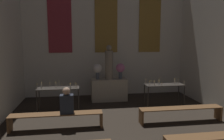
# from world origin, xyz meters

# --- Properties ---
(wall_back) EXTENTS (7.09, 0.16, 5.86)m
(wall_back) POSITION_xyz_m (0.00, 10.51, 2.96)
(wall_back) COLOR silver
(wall_back) RESTS_ON ground_plane
(altar) EXTENTS (1.40, 0.61, 0.87)m
(altar) POSITION_xyz_m (0.00, 9.56, 0.43)
(altar) COLOR #ADA38E
(altar) RESTS_ON ground_plane
(statue) EXTENTS (0.32, 0.32, 1.34)m
(statue) POSITION_xyz_m (0.00, 9.56, 1.49)
(statue) COLOR gray
(statue) RESTS_ON altar
(flower_vase_left) EXTENTS (0.35, 0.35, 0.61)m
(flower_vase_left) POSITION_xyz_m (-0.46, 9.56, 1.27)
(flower_vase_left) COLOR #4C5666
(flower_vase_left) RESTS_ON altar
(flower_vase_right) EXTENTS (0.35, 0.35, 0.61)m
(flower_vase_right) POSITION_xyz_m (0.46, 9.56, 1.27)
(flower_vase_right) COLOR #4C5666
(flower_vase_right) RESTS_ON altar
(candle_rack_left) EXTENTS (1.40, 0.52, 1.01)m
(candle_rack_left) POSITION_xyz_m (-1.88, 8.48, 0.72)
(candle_rack_left) COLOR #332D28
(candle_rack_left) RESTS_ON ground_plane
(candle_rack_right) EXTENTS (1.40, 0.52, 1.01)m
(candle_rack_right) POSITION_xyz_m (1.87, 8.49, 0.72)
(candle_rack_right) COLOR #332D28
(candle_rack_right) RESTS_ON ground_plane
(pew_third_right) EXTENTS (2.49, 0.36, 0.44)m
(pew_third_right) POSITION_xyz_m (1.79, 5.06, 0.33)
(pew_third_right) COLOR brown
(pew_third_right) RESTS_ON ground_plane
(pew_back_left) EXTENTS (2.49, 0.36, 0.44)m
(pew_back_left) POSITION_xyz_m (-1.79, 6.95, 0.33)
(pew_back_left) COLOR brown
(pew_back_left) RESTS_ON ground_plane
(pew_back_right) EXTENTS (2.49, 0.36, 0.44)m
(pew_back_right) POSITION_xyz_m (1.79, 6.95, 0.33)
(pew_back_right) COLOR brown
(pew_back_right) RESTS_ON ground_plane
(person_seated) EXTENTS (0.36, 0.24, 0.72)m
(person_seated) POSITION_xyz_m (-1.51, 6.95, 0.75)
(person_seated) COLOR #282D38
(person_seated) RESTS_ON pew_back_left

